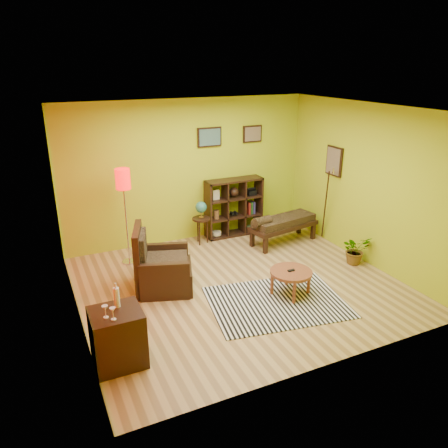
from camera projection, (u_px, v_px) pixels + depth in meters
name	position (u px, v px, depth m)	size (l,w,h in m)	color
ground	(239.00, 285.00, 7.16)	(5.00, 5.00, 0.00)	tan
room_shell	(234.00, 178.00, 6.50)	(5.04, 4.54, 2.82)	#ADC21B
zebra_rug	(277.00, 302.00, 6.63)	(2.01, 1.47, 0.01)	white
coffee_table	(291.00, 274.00, 6.76)	(0.65, 0.65, 0.42)	brown
armchair	(160.00, 270.00, 6.95)	(1.08, 1.07, 1.05)	black
side_cabinet	(118.00, 337.00, 5.20)	(0.60, 0.55, 1.02)	black
floor_lamp	(124.00, 188.00, 7.46)	(0.26, 0.26, 1.74)	silver
globe_table	(201.00, 212.00, 8.56)	(0.36, 0.36, 0.87)	black
cube_shelf	(234.00, 207.00, 9.03)	(1.20, 0.35, 1.20)	black
bench	(282.00, 223.00, 8.65)	(1.50, 0.75, 0.67)	black
potted_plant	(355.00, 253.00, 7.85)	(0.48, 0.53, 0.41)	#26661E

